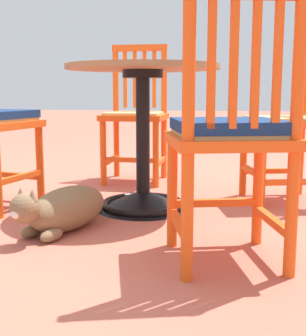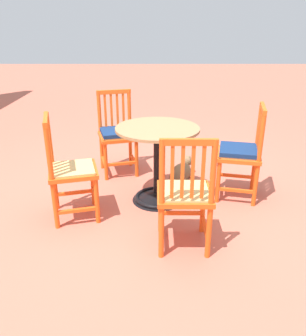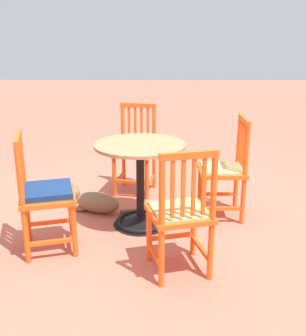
% 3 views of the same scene
% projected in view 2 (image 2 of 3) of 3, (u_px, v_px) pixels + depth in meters
% --- Properties ---
extents(ground_plane, '(24.00, 24.00, 0.00)m').
position_uv_depth(ground_plane, '(147.00, 206.00, 3.26)').
color(ground_plane, '#BC604C').
extents(cafe_table, '(0.76, 0.76, 0.73)m').
position_uv_depth(cafe_table, '(157.00, 173.00, 3.27)').
color(cafe_table, black).
rests_on(cafe_table, ground_plane).
extents(orange_chair_by_planter, '(0.49, 0.49, 0.91)m').
position_uv_depth(orange_chair_by_planter, '(118.00, 134.00, 3.85)').
color(orange_chair_by_planter, '#EA5619').
rests_on(orange_chair_by_planter, ground_plane).
extents(orange_chair_at_corner, '(0.49, 0.49, 0.91)m').
position_uv_depth(orange_chair_at_corner, '(70.00, 171.00, 2.94)').
color(orange_chair_at_corner, '#EA5619').
rests_on(orange_chair_at_corner, ground_plane).
extents(orange_chair_near_fence, '(0.40, 0.40, 0.91)m').
position_uv_depth(orange_chair_near_fence, '(185.00, 195.00, 2.52)').
color(orange_chair_near_fence, '#EA5619').
rests_on(orange_chair_near_fence, ground_plane).
extents(orange_chair_tucked_in, '(0.48, 0.48, 0.91)m').
position_uv_depth(orange_chair_tucked_in, '(241.00, 154.00, 3.28)').
color(orange_chair_tucked_in, '#EA5619').
rests_on(orange_chair_tucked_in, ground_plane).
extents(tabby_cat, '(0.74, 0.35, 0.23)m').
position_uv_depth(tabby_cat, '(182.00, 172.00, 3.76)').
color(tabby_cat, brown).
rests_on(tabby_cat, ground_plane).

